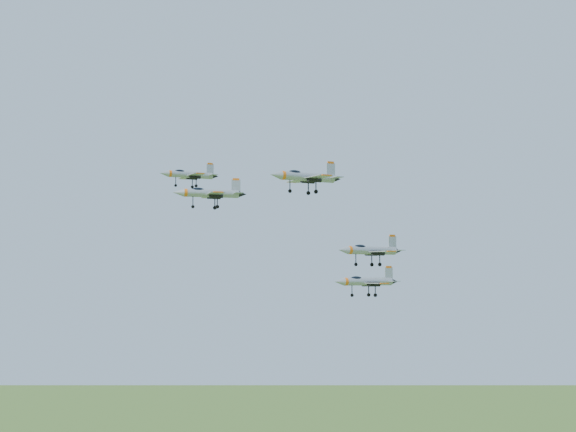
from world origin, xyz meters
name	(u,v)px	position (x,y,z in m)	size (l,w,h in m)	color
jet_lead	(189,175)	(-11.93, 16.55, 155.95)	(11.44, 9.55, 3.06)	#969BA1
jet_left_high	(209,193)	(-12.24, -1.54, 150.76)	(12.10, 9.98, 3.24)	#969BA1
jet_right_high	(305,177)	(-3.43, -22.85, 151.30)	(11.46, 9.63, 3.07)	#969BA1
jet_left_low	(370,250)	(17.11, 1.03, 141.94)	(13.42, 11.26, 3.60)	#969BA1
jet_right_low	(366,281)	(12.23, -8.14, 136.58)	(11.88, 9.86, 3.17)	#969BA1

